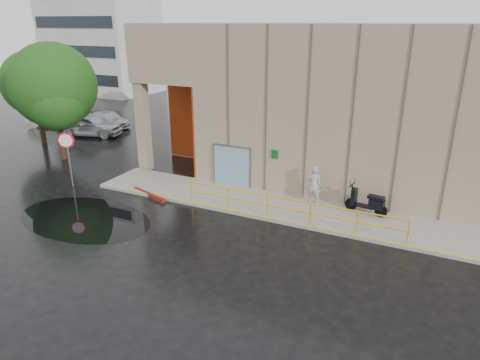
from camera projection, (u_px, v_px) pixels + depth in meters
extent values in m
plane|color=black|center=(162.00, 235.00, 17.23)|extent=(120.00, 120.00, 0.00)
cube|color=gray|center=(293.00, 210.00, 19.39)|extent=(20.00, 3.00, 0.15)
cube|color=gray|center=(372.00, 103.00, 22.70)|extent=(16.00, 10.00, 8.00)
cube|color=gray|center=(207.00, 49.00, 25.87)|extent=(4.00, 10.00, 3.00)
cube|color=gray|center=(143.00, 127.00, 24.03)|extent=(0.60, 0.60, 5.00)
cube|color=#A2320E|center=(196.00, 119.00, 26.00)|extent=(3.80, 0.15, 4.90)
cube|color=#A2320E|center=(210.00, 129.00, 23.73)|extent=(0.10, 3.50, 4.90)
cube|color=#85A0B6|center=(231.00, 167.00, 21.72)|extent=(1.90, 0.10, 2.00)
cube|color=slate|center=(232.00, 166.00, 21.78)|extent=(2.10, 0.06, 2.20)
cube|color=#0B5316|center=(275.00, 154.00, 20.50)|extent=(0.32, 0.04, 0.42)
cylinder|color=yellow|center=(289.00, 199.00, 17.77)|extent=(9.50, 0.06, 0.06)
cylinder|color=yellow|center=(289.00, 209.00, 17.93)|extent=(9.50, 0.06, 0.06)
cube|color=#B5B4B0|center=(99.00, 27.00, 49.60)|extent=(12.00, 8.00, 15.00)
imported|color=#A0A0A4|center=(314.00, 185.00, 19.61)|extent=(0.72, 0.54, 1.79)
cylinder|color=black|center=(351.00, 204.00, 19.12)|extent=(0.55, 0.19, 0.54)
cylinder|color=black|center=(381.00, 211.00, 18.40)|extent=(0.55, 0.19, 0.54)
cylinder|color=slate|center=(70.00, 163.00, 21.99)|extent=(0.08, 0.08, 2.51)
cylinder|color=#AB111D|center=(66.00, 140.00, 21.55)|extent=(0.73, 0.53, 0.87)
cylinder|color=white|center=(66.00, 141.00, 21.52)|extent=(0.57, 0.40, 0.68)
cube|color=maroon|center=(149.00, 195.00, 21.01)|extent=(2.34, 0.90, 0.18)
cube|color=black|center=(85.00, 218.00, 18.70)|extent=(6.73, 4.34, 0.01)
imported|color=silver|center=(89.00, 125.00, 31.89)|extent=(5.12, 3.21, 1.62)
imported|color=white|center=(54.00, 118.00, 34.72)|extent=(4.54, 2.51, 1.42)
imported|color=#B8BBC0|center=(109.00, 119.00, 34.71)|extent=(4.57, 2.84, 1.23)
cylinder|color=black|center=(61.00, 135.00, 26.27)|extent=(0.36, 0.36, 3.03)
sphere|color=#1E501A|center=(54.00, 85.00, 25.21)|extent=(5.01, 5.01, 5.01)
sphere|color=#1E501A|center=(56.00, 100.00, 24.81)|extent=(3.50, 3.50, 3.50)
cylinder|color=black|center=(41.00, 123.00, 29.84)|extent=(0.36, 0.36, 2.84)
sphere|color=#1B5A1A|center=(35.00, 83.00, 28.89)|extent=(4.36, 4.36, 4.36)
sphere|color=#1B5A1A|center=(36.00, 95.00, 28.45)|extent=(3.05, 3.05, 3.05)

